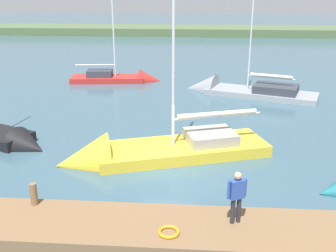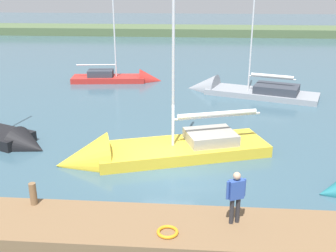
# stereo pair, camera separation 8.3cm
# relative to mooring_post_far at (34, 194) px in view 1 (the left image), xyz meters

# --- Properties ---
(ground_plane) EXTENTS (200.00, 200.00, 0.00)m
(ground_plane) POSITION_rel_mooring_post_far_xyz_m (-4.13, -4.55, -1.00)
(ground_plane) COLOR #385666
(far_shoreline) EXTENTS (180.00, 8.00, 2.40)m
(far_shoreline) POSITION_rel_mooring_post_far_xyz_m (-4.13, -54.63, -1.00)
(far_shoreline) COLOR #4C603D
(far_shoreline) RESTS_ON ground_plane
(dock_pier) EXTENTS (27.54, 2.41, 0.61)m
(dock_pier) POSITION_rel_mooring_post_far_xyz_m (-4.13, 0.84, -0.69)
(dock_pier) COLOR brown
(dock_pier) RESTS_ON ground_plane
(mooring_post_far) EXTENTS (0.24, 0.24, 0.78)m
(mooring_post_far) POSITION_rel_mooring_post_far_xyz_m (0.00, 0.00, 0.00)
(mooring_post_far) COLOR brown
(mooring_post_far) RESTS_ON dock_pier
(life_ring_buoy) EXTENTS (0.66, 0.66, 0.10)m
(life_ring_buoy) POSITION_rel_mooring_post_far_xyz_m (-4.64, 1.32, -0.34)
(life_ring_buoy) COLOR orange
(life_ring_buoy) RESTS_ON dock_pier
(sailboat_near_dock) EXTENTS (9.91, 5.60, 11.31)m
(sailboat_near_dock) POSITION_rel_mooring_post_far_xyz_m (-8.23, -17.47, -0.90)
(sailboat_near_dock) COLOR gray
(sailboat_near_dock) RESTS_ON ground_plane
(sailboat_mid_channel) EXTENTS (10.13, 5.53, 11.66)m
(sailboat_mid_channel) POSITION_rel_mooring_post_far_xyz_m (-3.00, -5.34, -0.86)
(sailboat_mid_channel) COLOR gold
(sailboat_mid_channel) RESTS_ON ground_plane
(sailboat_inner_slip) EXTENTS (7.58, 2.81, 7.59)m
(sailboat_inner_slip) POSITION_rel_mooring_post_far_xyz_m (0.76, -20.74, -0.92)
(sailboat_inner_slip) COLOR #B22823
(sailboat_inner_slip) RESTS_ON ground_plane
(person_on_dock) EXTENTS (0.61, 0.39, 1.74)m
(person_on_dock) POSITION_rel_mooring_post_far_xyz_m (-6.66, 0.58, 0.62)
(person_on_dock) COLOR #28282D
(person_on_dock) RESTS_ON dock_pier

